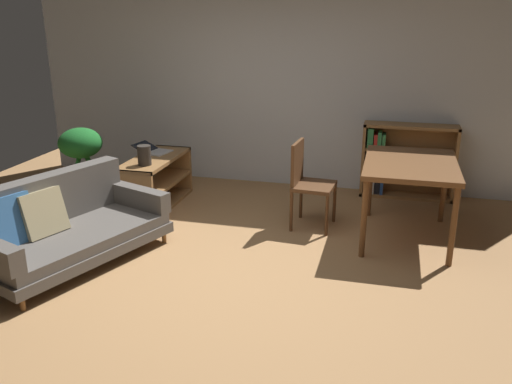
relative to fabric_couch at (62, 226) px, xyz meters
name	(u,v)px	position (x,y,z in m)	size (l,w,h in m)	color
ground_plane	(224,270)	(1.51, 0.15, -0.34)	(8.16, 8.16, 0.00)	#A87A4C
back_wall_panel	(286,82)	(1.51, 2.85, 1.01)	(6.80, 0.10, 2.70)	silver
fabric_couch	(62,226)	(0.00, 0.00, 0.00)	(1.42, 1.92, 0.77)	brown
media_console	(156,182)	(0.20, 1.59, -0.05)	(0.46, 1.18, 0.59)	olive
open_laptop	(154,150)	(0.10, 1.82, 0.27)	(0.46, 0.36, 0.10)	silver
desk_speaker	(144,155)	(0.24, 1.28, 0.36)	(0.15, 0.15, 0.22)	#2D2823
potted_floor_plant	(81,152)	(-0.73, 1.56, 0.27)	(0.52, 0.55, 0.90)	brown
dining_table	(410,170)	(3.08, 1.32, 0.38)	(0.89, 1.22, 0.81)	brown
dining_chair_near	(307,180)	(2.04, 1.40, 0.18)	(0.45, 0.48, 0.92)	#56351E
bookshelf	(402,161)	(3.02, 2.68, 0.11)	(1.12, 0.29, 0.92)	olive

